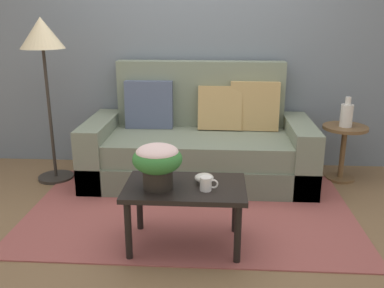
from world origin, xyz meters
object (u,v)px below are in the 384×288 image
(coffee_mug, at_px, (206,184))
(snack_bowl, at_px, (204,178))
(potted_plant, at_px, (157,161))
(coffee_table, at_px, (185,194))
(table_vase, at_px, (347,115))
(floor_lamp, at_px, (43,46))
(couch, at_px, (199,145))
(side_table, at_px, (344,143))

(coffee_mug, bearing_deg, snack_bowl, 98.84)
(potted_plant, xyz_separation_m, snack_bowl, (0.30, 0.10, -0.15))
(coffee_table, height_order, table_vase, table_vase)
(floor_lamp, distance_m, table_vase, 2.83)
(floor_lamp, bearing_deg, snack_bowl, -36.64)
(snack_bowl, xyz_separation_m, table_vase, (1.28, 1.25, 0.16))
(coffee_table, distance_m, table_vase, 1.93)
(couch, distance_m, table_vase, 1.40)
(floor_lamp, bearing_deg, potted_plant, -45.46)
(table_vase, bearing_deg, floor_lamp, -177.00)
(couch, distance_m, coffee_mug, 1.36)
(floor_lamp, relative_size, coffee_mug, 12.66)
(couch, height_order, table_vase, couch)
(coffee_mug, xyz_separation_m, snack_bowl, (-0.02, 0.12, -0.01))
(coffee_table, relative_size, coffee_mug, 6.74)
(side_table, distance_m, floor_lamp, 2.91)
(floor_lamp, bearing_deg, coffee_table, -40.36)
(coffee_table, xyz_separation_m, floor_lamp, (-1.36, 1.15, 0.88))
(coffee_mug, relative_size, table_vase, 0.43)
(couch, bearing_deg, potted_plant, -99.12)
(snack_bowl, bearing_deg, floor_lamp, 143.36)
(coffee_table, height_order, snack_bowl, snack_bowl)
(couch, distance_m, floor_lamp, 1.68)
(coffee_table, bearing_deg, snack_bowl, 21.26)
(table_vase, bearing_deg, potted_plant, -139.48)
(side_table, relative_size, floor_lamp, 0.35)
(potted_plant, bearing_deg, floor_lamp, 134.54)
(snack_bowl, distance_m, table_vase, 1.79)
(side_table, distance_m, coffee_mug, 1.88)
(potted_plant, xyz_separation_m, table_vase, (1.58, 1.35, 0.01))
(coffee_mug, bearing_deg, potted_plant, 176.32)
(side_table, height_order, coffee_mug, coffee_mug)
(couch, distance_m, snack_bowl, 1.24)
(coffee_table, xyz_separation_m, potted_plant, (-0.17, -0.05, 0.25))
(coffee_table, distance_m, floor_lamp, 1.98)
(couch, bearing_deg, coffee_mug, -85.50)
(side_table, bearing_deg, potted_plant, -139.25)
(coffee_mug, xyz_separation_m, table_vase, (1.26, 1.37, 0.15))
(coffee_mug, bearing_deg, coffee_table, 154.06)
(floor_lamp, height_order, potted_plant, floor_lamp)
(snack_bowl, bearing_deg, coffee_table, -158.74)
(table_vase, bearing_deg, coffee_table, -137.27)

